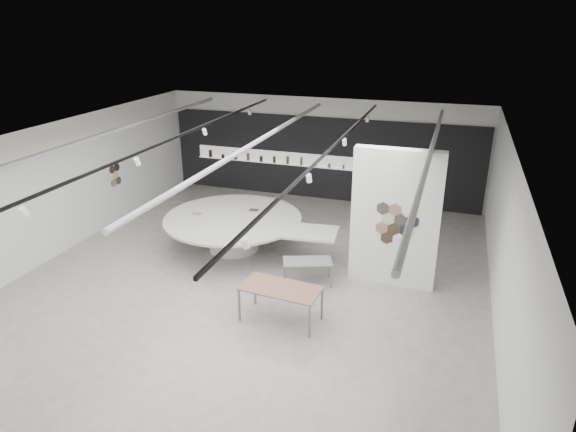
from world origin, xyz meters
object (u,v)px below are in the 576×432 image
(display_island, at_px, (236,229))
(kitchen_counter, at_px, (395,198))
(partition_column, at_px, (395,219))
(sample_table_wood, at_px, (281,290))
(sample_table_stone, at_px, (307,263))

(display_island, distance_m, kitchen_counter, 6.37)
(partition_column, bearing_deg, sample_table_wood, -129.73)
(partition_column, bearing_deg, sample_table_stone, -160.92)
(kitchen_counter, bearing_deg, display_island, -121.93)
(display_island, height_order, sample_table_stone, display_island)
(partition_column, distance_m, display_island, 4.84)
(display_island, bearing_deg, partition_column, -13.34)
(partition_column, bearing_deg, kitchen_counter, 96.40)
(sample_table_stone, bearing_deg, sample_table_wood, -92.65)
(partition_column, height_order, sample_table_wood, partition_column)
(sample_table_wood, relative_size, kitchen_counter, 1.21)
(display_island, relative_size, kitchen_counter, 3.55)
(sample_table_stone, bearing_deg, kitchen_counter, 76.97)
(sample_table_wood, distance_m, kitchen_counter, 8.28)
(display_island, bearing_deg, sample_table_stone, -32.91)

